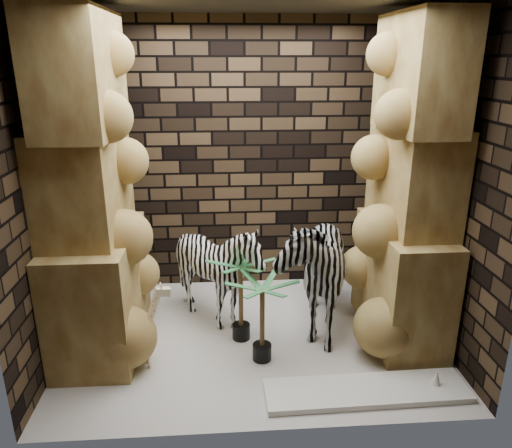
{
  "coord_description": "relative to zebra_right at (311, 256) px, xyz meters",
  "views": [
    {
      "loc": [
        -0.26,
        -4.08,
        2.57
      ],
      "look_at": [
        0.04,
        0.15,
        1.11
      ],
      "focal_mm": 33.99,
      "sensor_mm": 36.0,
      "label": 1
    }
  ],
  "objects": [
    {
      "name": "surfboard",
      "position": [
        0.28,
        -1.11,
        -0.72
      ],
      "size": [
        1.65,
        0.44,
        0.05
      ],
      "primitive_type": "cube",
      "rotation": [
        0.0,
        0.0,
        0.02
      ],
      "color": "white",
      "rests_on": "floor"
    },
    {
      "name": "wall_front",
      "position": [
        -0.59,
        -1.46,
        0.75
      ],
      "size": [
        3.5,
        0.0,
        3.5
      ],
      "primitive_type": "plane",
      "rotation": [
        -1.57,
        0.0,
        0.0
      ],
      "color": "black",
      "rests_on": "ground"
    },
    {
      "name": "palm_front",
      "position": [
        -0.7,
        -0.22,
        -0.32
      ],
      "size": [
        0.36,
        0.36,
        0.85
      ],
      "primitive_type": null,
      "color": "#246236",
      "rests_on": "floor"
    },
    {
      "name": "rock_pillar_right",
      "position": [
        0.83,
        -0.21,
        0.75
      ],
      "size": [
        0.58,
        1.25,
        3.0
      ],
      "primitive_type": null,
      "color": "tan",
      "rests_on": "floor"
    },
    {
      "name": "giraffe_toy",
      "position": [
        -1.63,
        -0.64,
        -0.35
      ],
      "size": [
        0.43,
        0.26,
        0.79
      ],
      "primitive_type": null,
      "rotation": [
        0.0,
        0.0,
        0.32
      ],
      "color": "#FFEDC3",
      "rests_on": "floor"
    },
    {
      "name": "wall_back",
      "position": [
        -0.59,
        1.04,
        0.75
      ],
      "size": [
        3.5,
        0.0,
        3.5
      ],
      "primitive_type": "plane",
      "rotation": [
        1.57,
        0.0,
        0.0
      ],
      "color": "black",
      "rests_on": "ground"
    },
    {
      "name": "palm_back",
      "position": [
        -0.53,
        -0.58,
        -0.35
      ],
      "size": [
        0.36,
        0.36,
        0.79
      ],
      "primitive_type": null,
      "color": "#246236",
      "rests_on": "floor"
    },
    {
      "name": "wall_right",
      "position": [
        1.16,
        -0.21,
        0.75
      ],
      "size": [
        0.0,
        3.0,
        3.0
      ],
      "primitive_type": "plane",
      "rotation": [
        1.57,
        0.0,
        -1.57
      ],
      "color": "black",
      "rests_on": "ground"
    },
    {
      "name": "zebra_right",
      "position": [
        0.0,
        0.0,
        0.0
      ],
      "size": [
        0.88,
        1.36,
        1.5
      ],
      "primitive_type": "imported",
      "rotation": [
        0.0,
        0.0,
        -0.16
      ],
      "color": "white",
      "rests_on": "floor"
    },
    {
      "name": "zebra_left",
      "position": [
        -0.91,
        0.08,
        -0.23
      ],
      "size": [
        0.98,
        1.19,
        1.03
      ],
      "primitive_type": "imported",
      "rotation": [
        0.0,
        0.0,
        -0.06
      ],
      "color": "white",
      "rests_on": "floor"
    },
    {
      "name": "rock_pillar_left",
      "position": [
        -1.99,
        -0.21,
        0.75
      ],
      "size": [
        0.68,
        1.3,
        3.0
      ],
      "primitive_type": null,
      "color": "tan",
      "rests_on": "floor"
    },
    {
      "name": "wall_left",
      "position": [
        -2.34,
        -0.21,
        0.75
      ],
      "size": [
        0.0,
        3.0,
        3.0
      ],
      "primitive_type": "plane",
      "rotation": [
        1.57,
        0.0,
        1.57
      ],
      "color": "black",
      "rests_on": "ground"
    },
    {
      "name": "floor",
      "position": [
        -0.59,
        -0.21,
        -0.75
      ],
      "size": [
        3.5,
        3.5,
        0.0
      ],
      "primitive_type": "plane",
      "color": "silver",
      "rests_on": "ground"
    }
  ]
}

